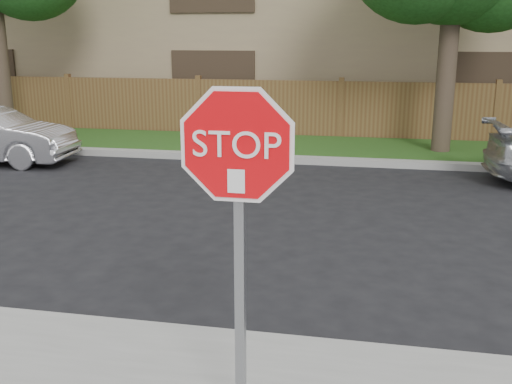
# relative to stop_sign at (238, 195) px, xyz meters

# --- Properties ---
(ground) EXTENTS (90.00, 90.00, 0.00)m
(ground) POSITION_rel_stop_sign_xyz_m (-0.11, 1.48, -1.83)
(ground) COLOR black
(ground) RESTS_ON ground
(far_curb) EXTENTS (70.00, 0.30, 0.15)m
(far_curb) POSITION_rel_stop_sign_xyz_m (-0.11, 9.63, -1.75)
(far_curb) COLOR gray
(far_curb) RESTS_ON ground
(grass_strip) EXTENTS (70.00, 3.00, 0.12)m
(grass_strip) POSITION_rel_stop_sign_xyz_m (-0.11, 11.28, -1.77)
(grass_strip) COLOR #1E4714
(grass_strip) RESTS_ON ground
(fence) EXTENTS (70.00, 0.12, 1.60)m
(fence) POSITION_rel_stop_sign_xyz_m (-0.11, 12.88, -1.03)
(fence) COLOR brown
(fence) RESTS_ON ground
(apartment_building) EXTENTS (35.20, 9.20, 7.20)m
(apartment_building) POSITION_rel_stop_sign_xyz_m (-0.11, 18.48, 1.70)
(apartment_building) COLOR tan
(apartment_building) RESTS_ON ground
(stop_sign) EXTENTS (1.01, 0.13, 2.55)m
(stop_sign) POSITION_rel_stop_sign_xyz_m (0.00, 0.00, 0.00)
(stop_sign) COLOR gray
(stop_sign) RESTS_ON sidewalk_near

